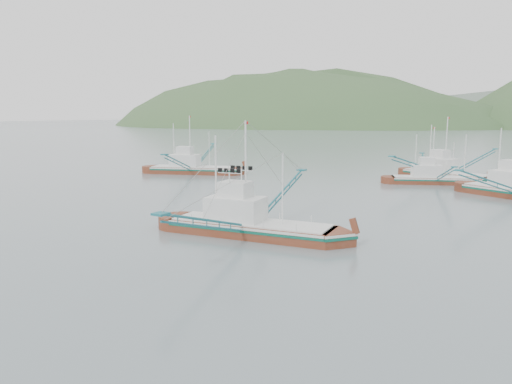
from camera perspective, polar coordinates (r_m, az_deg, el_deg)
The scene contains 6 objects.
ground at distance 42.99m, azimuth -4.22°, elevation -5.29°, with size 1200.00×1200.00×0.00m, color slate.
main_boat at distance 43.48m, azimuth -0.85°, elevation -2.79°, with size 15.05×26.46×10.76m.
bg_boat_far at distance 80.02m, azimuth 19.71°, elevation 2.22°, with size 12.88×21.72×9.23m.
bg_boat_left at distance 88.74m, azimuth -7.29°, elevation 3.49°, with size 15.38×26.07×10.96m.
bg_boat_extra at distance 85.72m, azimuth 21.00°, elevation 2.79°, with size 15.05×25.36×10.81m.
headland_left at distance 443.77m, azimuth 4.24°, elevation 7.63°, with size 448.00×308.00×210.00m, color #37572D.
Camera 1 is at (24.48, -33.71, 10.61)m, focal length 35.00 mm.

